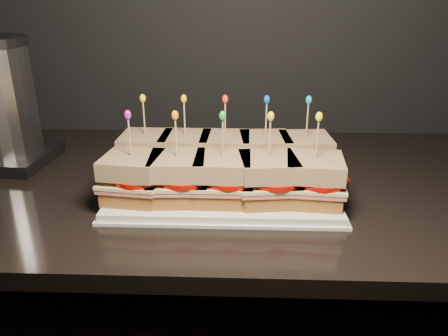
{
  "coord_description": "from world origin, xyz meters",
  "views": [
    {
      "loc": [
        -0.81,
        0.81,
        1.29
      ],
      "look_at": [
        -0.84,
        1.59,
        0.97
      ],
      "focal_mm": 35.0,
      "sensor_mm": 36.0,
      "label": 1
    }
  ],
  "objects": [
    {
      "name": "sandwich_7_tomato",
      "position": [
        -0.82,
        1.52,
        0.98
      ],
      "size": [
        0.1,
        0.1,
        0.01
      ],
      "primitive_type": "cylinder",
      "color": "#AB0D04",
      "rests_on": "sandwich_7_cheese"
    },
    {
      "name": "sandwich_7_bread_bot",
      "position": [
        -0.84,
        1.53,
        0.95
      ],
      "size": [
        0.1,
        0.1,
        0.03
      ],
      "primitive_type": "cube",
      "rotation": [
        0.0,
        0.0,
        -0.01
      ],
      "color": "#613410",
      "rests_on": "platter"
    },
    {
      "name": "sandwich_5_bread_top",
      "position": [
        -1.0,
        1.53,
        1.0
      ],
      "size": [
        0.11,
        0.11,
        0.03
      ],
      "primitive_type": "cube",
      "rotation": [
        0.0,
        0.0,
        -0.13
      ],
      "color": "#5A2C10",
      "rests_on": "sandwich_5_tomato"
    },
    {
      "name": "sandwich_6_bread_top",
      "position": [
        -0.92,
        1.53,
        1.0
      ],
      "size": [
        0.1,
        0.1,
        0.03
      ],
      "primitive_type": "cube",
      "rotation": [
        0.0,
        0.0,
        0.05
      ],
      "color": "#5A2C10",
      "rests_on": "sandwich_6_tomato"
    },
    {
      "name": "sandwich_8_cheese",
      "position": [
        -0.75,
        1.53,
        0.97
      ],
      "size": [
        0.12,
        0.12,
        0.01
      ],
      "primitive_type": "cube",
      "rotation": [
        0.0,
        0.0,
        0.12
      ],
      "color": "beige",
      "rests_on": "sandwich_8_ham"
    },
    {
      "name": "sandwich_4_bread_top",
      "position": [
        -0.67,
        1.65,
        1.0
      ],
      "size": [
        0.11,
        0.11,
        0.03
      ],
      "primitive_type": "cube",
      "rotation": [
        0.0,
        0.0,
        0.07
      ],
      "color": "#5A2C10",
      "rests_on": "sandwich_4_tomato"
    },
    {
      "name": "sandwich_9_tomato",
      "position": [
        -0.66,
        1.52,
        0.98
      ],
      "size": [
        0.1,
        0.1,
        0.01
      ],
      "primitive_type": "cylinder",
      "color": "#AB0D04",
      "rests_on": "sandwich_9_cheese"
    },
    {
      "name": "sandwich_6_pick",
      "position": [
        -0.92,
        1.53,
        1.05
      ],
      "size": [
        0.0,
        0.0,
        0.09
      ],
      "primitive_type": "cylinder",
      "color": "tan",
      "rests_on": "sandwich_6_bread_top"
    },
    {
      "name": "sandwich_5_frill",
      "position": [
        -1.0,
        1.53,
        1.09
      ],
      "size": [
        0.01,
        0.01,
        0.02
      ],
      "primitive_type": "ellipsoid",
      "color": "#CB16B7",
      "rests_on": "sandwich_5_pick"
    },
    {
      "name": "sandwich_3_bread_top",
      "position": [
        -0.75,
        1.65,
        1.0
      ],
      "size": [
        0.11,
        0.11,
        0.03
      ],
      "primitive_type": "cube",
      "rotation": [
        0.0,
        0.0,
        0.09
      ],
      "color": "#5A2C10",
      "rests_on": "sandwich_3_tomato"
    },
    {
      "name": "sandwich_0_cheese",
      "position": [
        -1.0,
        1.65,
        0.97
      ],
      "size": [
        0.11,
        0.11,
        0.01
      ],
      "primitive_type": "cube",
      "rotation": [
        0.0,
        0.0,
        -0.03
      ],
      "color": "beige",
      "rests_on": "sandwich_0_ham"
    },
    {
      "name": "sandwich_5_ham",
      "position": [
        -1.0,
        1.53,
        0.97
      ],
      "size": [
        0.12,
        0.11,
        0.01
      ],
      "primitive_type": "cube",
      "rotation": [
        0.0,
        0.0,
        -0.13
      ],
      "color": "#CA6B5F",
      "rests_on": "sandwich_5_bread_bot"
    },
    {
      "name": "sandwich_6_frill",
      "position": [
        -0.92,
        1.53,
        1.09
      ],
      "size": [
        0.01,
        0.01,
        0.02
      ],
      "primitive_type": "ellipsoid",
      "color": "orange",
      "rests_on": "sandwich_6_pick"
    },
    {
      "name": "platter",
      "position": [
        -0.84,
        1.59,
        0.93
      ],
      "size": [
        0.43,
        0.26,
        0.02
      ],
      "primitive_type": "cube",
      "color": "white",
      "rests_on": "granite_slab"
    },
    {
      "name": "sandwich_3_bread_bot",
      "position": [
        -0.75,
        1.65,
        0.95
      ],
      "size": [
        0.1,
        0.1,
        0.03
      ],
      "primitive_type": "cube",
      "rotation": [
        0.0,
        0.0,
        0.09
      ],
      "color": "#613410",
      "rests_on": "platter"
    },
    {
      "name": "sandwich_3_cheese",
      "position": [
        -0.75,
        1.65,
        0.97
      ],
      "size": [
        0.12,
        0.11,
        0.01
      ],
      "primitive_type": "cube",
      "rotation": [
        0.0,
        0.0,
        0.09
      ],
      "color": "beige",
      "rests_on": "sandwich_3_ham"
    },
    {
      "name": "sandwich_3_pick",
      "position": [
        -0.75,
        1.65,
        1.05
      ],
      "size": [
        0.0,
        0.0,
        0.09
      ],
      "primitive_type": "cylinder",
      "color": "tan",
      "rests_on": "sandwich_3_bread_top"
    },
    {
      "name": "granite_slab",
      "position": [
        -0.51,
        1.66,
        0.9
      ],
      "size": [
        2.51,
        0.69,
        0.03
      ],
      "primitive_type": "cube",
      "color": "black",
      "rests_on": "cabinet"
    },
    {
      "name": "sandwich_8_frill",
      "position": [
        -0.75,
        1.53,
        1.09
      ],
      "size": [
        0.01,
        0.01,
        0.02
      ],
      "primitive_type": "ellipsoid",
      "color": "yellow",
      "rests_on": "sandwich_8_pick"
    },
    {
      "name": "sandwich_7_pick",
      "position": [
        -0.84,
        1.53,
        1.05
      ],
      "size": [
        0.0,
        0.0,
        0.09
      ],
      "primitive_type": "cylinder",
      "color": "tan",
      "rests_on": "sandwich_7_bread_top"
    },
    {
      "name": "sandwich_2_pick",
      "position": [
        -0.84,
        1.65,
        1.05
      ],
      "size": [
        0.0,
        0.0,
        0.09
      ],
      "primitive_type": "cylinder",
      "color": "tan",
      "rests_on": "sandwich_2_bread_top"
    },
    {
      "name": "appliance_base",
      "position": [
        -1.36,
        1.74,
        0.93
      ],
      "size": [
        0.23,
        0.2,
        0.03
      ],
      "primitive_type": "cube",
      "rotation": [
        0.0,
        0.0,
        -0.08
      ],
      "color": "#262628",
      "rests_on": "granite_slab"
    },
    {
      "name": "sandwich_5_tomato",
      "position": [
        -0.99,
        1.52,
        0.98
      ],
      "size": [
        0.1,
        0.1,
        0.01
      ],
      "primitive_type": "cylinder",
      "color": "#AB0D04",
      "rests_on": "sandwich_5_cheese"
    },
    {
      "name": "sandwich_8_bread_bot",
      "position": [
        -0.75,
        1.53,
        0.95
      ],
      "size": [
        0.11,
        0.11,
        0.03
      ],
      "primitive_type": "cube",
      "rotation": [
        0.0,
        0.0,
        0.12
      ],
      "color": "#613410",
      "rests_on": "platter"
    },
    {
      "name": "sandwich_7_cheese",
      "position": [
        -0.84,
        1.53,
        0.97
      ],
      "size": [
        0.11,
        0.11,
        0.01
      ],
      "primitive_type": "cube",
      "rotation": [
        0.0,
        0.0,
        -0.01
      ],
      "color": "beige",
      "rests_on": "sandwich_7_ham"
    },
    {
      "name": "sandwich_9_pick",
      "position": [
        -0.67,
        1.53,
        1.05
      ],
      "size": [
        0.0,
        0.0,
        0.09
      ],
      "primitive_type": "cylinder",
      "color": "tan",
      "rests_on": "sandwich_9_bread_top"
    },
    {
      "name": "sandwich_9_frill",
      "position": [
        -0.67,
        1.53,
        1.09
      ],
      "size": [
        0.01,
        0.01,
        0.02
      ],
      "primitive_type": "ellipsoid",
      "color": "#F5FB09",
      "rests_on": "sandwich_9_pick"
    },
    {
      "name": "sandwich_1_pick",
      "position": [
        -0.92,
        1.65,
        1.05
      ],
      "size": [
        0.0,
        0.0,
        0.09
      ],
      "primitive_type": "cylinder",
      "color": "tan",
      "rests_on": "sandwich_1_bread_top"
    },
    {
      "name": "sandwich_2_bread_top",
      "position": [
        -0.84,
        1.65,
        1.0
      ],
      "size": [
        0.1,
        0.1,
        0.03
      ],
      "primitive_type": "cube",
      "rotation": [
        0.0,
        0.0,
        -0.02
      ],
      "color": "#5A2C10",
      "rests_on": "sandwich_2_tomato"
    },
    {
      "name": "sandwich_4_tomato",
      "position": [
        -0.66,
        1.64,
        0.98
      ],
      "size": [
        0.1,
        0.1,
        0.01
      ],
      "primitive_type": "cylinder",
      "color": "#AB0D04",
      "rests_on": "sandwich_4_cheese"
    },
    {
      "name": "sandwich_1_frill",
      "position": [
        -0.92,
        1.65,
        1.09
      ],
      "size": [
        0.01,
        0.01,
        0.02
      ],
      "primitive_type": "ellipsoid",
      "color": "#EFC700",
      "rests_on": "sandwich_1_pick"
    },
    {
      "name": "sandwich_5_pick",
      "position": [
        -1.0,
        1.53,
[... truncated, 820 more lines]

